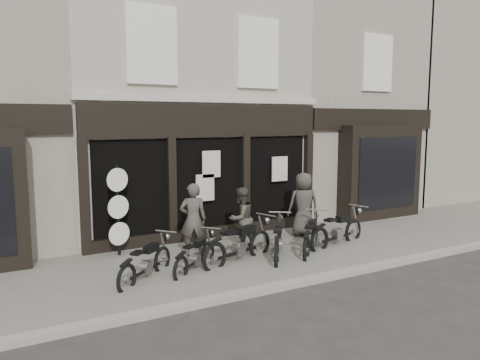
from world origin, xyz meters
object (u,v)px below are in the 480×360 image
motorcycle_4 (311,239)px  man_right (303,204)px  man_left (193,220)px  motorcycle_1 (195,258)px  advert_sign_post (118,214)px  motorcycle_3 (278,243)px  man_centre (241,218)px  motorcycle_5 (338,233)px  motorcycle_2 (239,247)px  motorcycle_0 (146,266)px

motorcycle_4 → man_right: bearing=17.0°
man_left → man_right: 3.61m
motorcycle_1 → man_right: bearing=-20.5°
man_left → advert_sign_post: 1.86m
motorcycle_3 → motorcycle_1: bearing=125.5°
motorcycle_1 → man_right: 4.23m
motorcycle_3 → man_right: bearing=-16.9°
man_right → man_left: bearing=21.9°
motorcycle_4 → man_centre: bearing=102.8°
motorcycle_4 → motorcycle_5: size_ratio=0.77×
motorcycle_2 → motorcycle_3: size_ratio=1.19×
motorcycle_3 → advert_sign_post: size_ratio=0.79×
motorcycle_4 → man_right: size_ratio=0.93×
motorcycle_0 → man_centre: bearing=-20.7°
motorcycle_0 → motorcycle_2: motorcycle_2 is taller
motorcycle_4 → man_left: man_left is taller
motorcycle_1 → motorcycle_2: (1.16, 0.05, 0.08)m
motorcycle_1 → motorcycle_4: (3.23, -0.07, 0.05)m
man_right → advert_sign_post: (-5.22, 0.60, 0.12)m
motorcycle_2 → man_centre: man_centre is taller
motorcycle_3 → man_right: (1.74, 1.30, 0.63)m
motorcycle_2 → advert_sign_post: bearing=124.4°
motorcycle_1 → man_left: man_left is taller
motorcycle_0 → man_right: bearing=-25.0°
motorcycle_3 → motorcycle_4: bearing=-56.4°
man_centre → advert_sign_post: (-2.95, 0.96, 0.23)m
motorcycle_1 → motorcycle_5: size_ratio=0.72×
motorcycle_2 → motorcycle_4: bearing=-21.7°
man_centre → motorcycle_1: bearing=11.7°
motorcycle_1 → motorcycle_5: (4.22, 0.04, 0.07)m
motorcycle_2 → man_centre: bearing=39.9°
motorcycle_3 → motorcycle_5: 1.98m
motorcycle_3 → motorcycle_5: bearing=-51.9°
man_left → man_centre: bearing=-163.9°
motorcycle_4 → man_left: size_ratio=0.94×
motorcycle_2 → man_left: man_left is taller
motorcycle_0 → motorcycle_2: 2.34m
man_centre → man_left: bearing=-19.3°
motorcycle_1 → motorcycle_3: 2.24m
motorcycle_3 → man_right: man_right is taller
advert_sign_post → motorcycle_3: bearing=-45.8°
man_left → advert_sign_post: size_ratio=0.76×
advert_sign_post → man_centre: bearing=-35.0°
motorcycle_3 → motorcycle_4: size_ratio=1.10×
advert_sign_post → man_left: bearing=-46.1°
advert_sign_post → motorcycle_0: bearing=-105.0°
motorcycle_0 → man_left: 1.98m
motorcycle_4 → man_centre: 1.89m
motorcycle_1 → man_centre: 2.02m
motorcycle_2 → motorcycle_3: 1.08m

